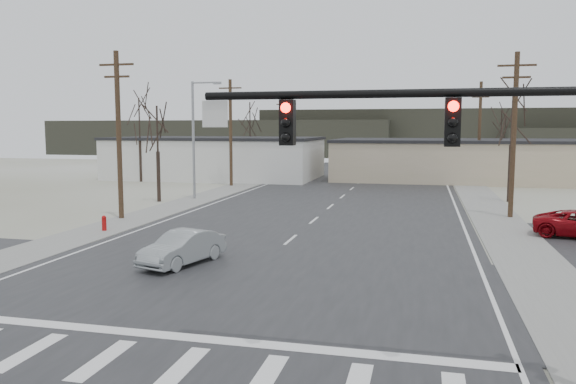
# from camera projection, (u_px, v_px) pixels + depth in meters

# --- Properties ---
(ground) EXTENTS (140.00, 140.00, 0.00)m
(ground) POSITION_uv_depth(u_px,v_px,m) (238.00, 284.00, 19.75)
(ground) COLOR beige
(ground) RESTS_ON ground
(main_road) EXTENTS (18.00, 110.00, 0.05)m
(main_road) POSITION_uv_depth(u_px,v_px,m) (317.00, 218.00, 34.23)
(main_road) COLOR #252527
(main_road) RESTS_ON ground
(cross_road) EXTENTS (90.00, 10.00, 0.04)m
(cross_road) POSITION_uv_depth(u_px,v_px,m) (238.00, 284.00, 19.75)
(cross_road) COLOR #252527
(cross_road) RESTS_ON ground
(sidewalk_left) EXTENTS (3.00, 90.00, 0.06)m
(sidewalk_left) POSITION_uv_depth(u_px,v_px,m) (189.00, 202.00, 41.54)
(sidewalk_left) COLOR gray
(sidewalk_left) RESTS_ON ground
(sidewalk_right) EXTENTS (3.00, 90.00, 0.06)m
(sidewalk_right) POSITION_uv_depth(u_px,v_px,m) (491.00, 212.00, 36.58)
(sidewalk_right) COLOR gray
(sidewalk_right) RESTS_ON ground
(traffic_signal_mast) EXTENTS (8.95, 0.43, 7.20)m
(traffic_signal_mast) POSITION_uv_depth(u_px,v_px,m) (507.00, 168.00, 11.39)
(traffic_signal_mast) COLOR black
(traffic_signal_mast) RESTS_ON ground
(fire_hydrant) EXTENTS (0.24, 0.24, 0.87)m
(fire_hydrant) POSITION_uv_depth(u_px,v_px,m) (104.00, 223.00, 29.81)
(fire_hydrant) COLOR #A50C0C
(fire_hydrant) RESTS_ON ground
(building_left_far) EXTENTS (22.30, 12.30, 4.50)m
(building_left_far) POSITION_uv_depth(u_px,v_px,m) (217.00, 158.00, 61.86)
(building_left_far) COLOR silver
(building_left_far) RESTS_ON ground
(building_right_far) EXTENTS (26.30, 14.30, 4.30)m
(building_right_far) POSITION_uv_depth(u_px,v_px,m) (460.00, 160.00, 59.66)
(building_right_far) COLOR #BFAC92
(building_right_far) RESTS_ON ground
(upole_left_b) EXTENTS (2.20, 0.30, 10.00)m
(upole_left_b) POSITION_uv_depth(u_px,v_px,m) (119.00, 132.00, 33.44)
(upole_left_b) COLOR #492F22
(upole_left_b) RESTS_ON ground
(upole_left_c) EXTENTS (2.20, 0.30, 10.00)m
(upole_left_c) POSITION_uv_depth(u_px,v_px,m) (231.00, 131.00, 52.75)
(upole_left_c) COLOR #492F22
(upole_left_c) RESTS_ON ground
(upole_left_d) EXTENTS (2.20, 0.30, 10.00)m
(upole_left_d) POSITION_uv_depth(u_px,v_px,m) (283.00, 130.00, 72.06)
(upole_left_d) COLOR #492F22
(upole_left_d) RESTS_ON ground
(upole_right_a) EXTENTS (2.20, 0.30, 10.00)m
(upole_right_a) POSITION_uv_depth(u_px,v_px,m) (514.00, 132.00, 33.85)
(upole_right_a) COLOR #492F22
(upole_right_a) RESTS_ON ground
(upole_right_b) EXTENTS (2.20, 0.30, 10.00)m
(upole_right_b) POSITION_uv_depth(u_px,v_px,m) (479.00, 131.00, 55.10)
(upole_right_b) COLOR #492F22
(upole_right_b) RESTS_ON ground
(streetlight_main) EXTENTS (2.40, 0.25, 9.00)m
(streetlight_main) POSITION_uv_depth(u_px,v_px,m) (196.00, 133.00, 42.95)
(streetlight_main) COLOR gray
(streetlight_main) RESTS_ON ground
(tree_left_near) EXTENTS (3.30, 3.30, 7.35)m
(tree_left_near) POSITION_uv_depth(u_px,v_px,m) (157.00, 132.00, 41.51)
(tree_left_near) COLOR #32241F
(tree_left_near) RESTS_ON ground
(tree_right_mid) EXTENTS (3.74, 3.74, 8.33)m
(tree_right_mid) POSITION_uv_depth(u_px,v_px,m) (512.00, 122.00, 41.26)
(tree_right_mid) COLOR #32241F
(tree_right_mid) RESTS_ON ground
(tree_left_far) EXTENTS (3.96, 3.96, 8.82)m
(tree_left_far) POSITION_uv_depth(u_px,v_px,m) (250.00, 121.00, 66.73)
(tree_left_far) COLOR #32241F
(tree_left_far) RESTS_ON ground
(tree_right_far) EXTENTS (3.52, 3.52, 7.84)m
(tree_right_far) POSITION_uv_depth(u_px,v_px,m) (501.00, 127.00, 65.82)
(tree_right_far) COLOR #32241F
(tree_right_far) RESTS_ON ground
(tree_left_mid) EXTENTS (3.96, 3.96, 8.82)m
(tree_left_mid) POSITION_uv_depth(u_px,v_px,m) (139.00, 120.00, 57.02)
(tree_left_mid) COLOR #32241F
(tree_left_mid) RESTS_ON ground
(hill_left) EXTENTS (70.00, 18.00, 7.00)m
(hill_left) POSITION_uv_depth(u_px,v_px,m) (220.00, 138.00, 116.38)
(hill_left) COLOR #333026
(hill_left) RESTS_ON ground
(hill_center) EXTENTS (80.00, 18.00, 9.00)m
(hill_center) POSITION_uv_depth(u_px,v_px,m) (471.00, 133.00, 108.43)
(hill_center) COLOR #333026
(hill_center) RESTS_ON ground
(sedan_crossing) EXTENTS (2.46, 4.27, 1.33)m
(sedan_crossing) POSITION_uv_depth(u_px,v_px,m) (183.00, 248.00, 22.48)
(sedan_crossing) COLOR gray
(sedan_crossing) RESTS_ON main_road
(car_far_a) EXTENTS (4.48, 6.28, 1.69)m
(car_far_a) POSITION_uv_depth(u_px,v_px,m) (390.00, 173.00, 58.17)
(car_far_a) COLOR black
(car_far_a) RESTS_ON main_road
(car_far_b) EXTENTS (3.23, 5.00, 1.59)m
(car_far_b) POSITION_uv_depth(u_px,v_px,m) (312.00, 165.00, 71.03)
(car_far_b) COLOR black
(car_far_b) RESTS_ON main_road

